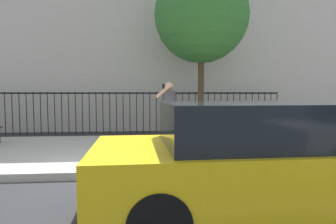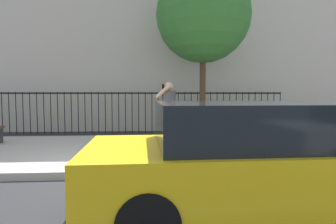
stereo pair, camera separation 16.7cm
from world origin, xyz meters
The scene contains 6 objects.
ground_plane centered at (0.00, 0.00, 0.00)m, with size 60.00×60.00×0.00m, color #28282B.
sidewalk centered at (0.00, 2.20, 0.07)m, with size 28.00×4.40×0.15m, color #B2ADA3.
iron_fence centered at (0.00, 5.90, 1.02)m, with size 12.03×0.04×1.60m.
taxi_yellow centered at (2.06, -1.59, 0.70)m, with size 4.25×1.95×1.45m.
pedestrian_on_phone centered at (1.30, 1.98, 1.13)m, with size 0.67×0.70×1.69m.
street_tree_near centered at (2.63, 4.64, 4.19)m, with size 3.21×3.21×5.80m.
Camera 1 is at (0.63, -5.11, 1.58)m, focal length 30.46 mm.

